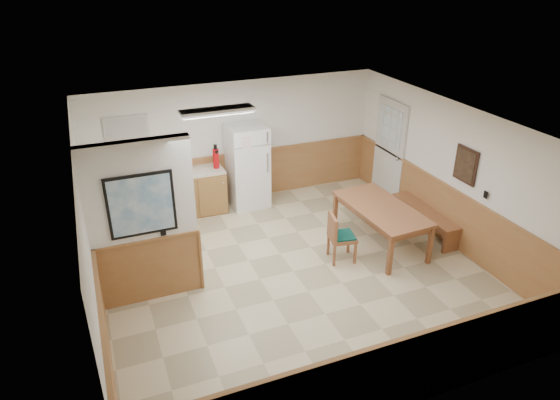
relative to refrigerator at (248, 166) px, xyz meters
name	(u,v)px	position (x,y,z in m)	size (l,w,h in m)	color
ground	(293,271)	(-0.11, -2.63, -0.85)	(6.00, 6.00, 0.00)	beige
ceiling	(295,125)	(-0.11, -2.63, 1.65)	(6.00, 6.00, 0.02)	white
back_wall	(236,142)	(-0.11, 0.37, 0.40)	(6.00, 0.02, 2.50)	white
right_wall	(453,175)	(2.89, -2.63, 0.40)	(0.02, 6.00, 2.50)	white
left_wall	(88,241)	(-3.11, -2.63, 0.40)	(0.02, 6.00, 2.50)	white
wainscot_back	(238,177)	(-0.11, 0.35, -0.35)	(6.00, 0.04, 1.00)	#A07140
wainscot_right	(445,213)	(2.87, -2.63, -0.35)	(0.04, 6.00, 1.00)	#A07140
wainscot_left	(99,287)	(-3.09, -2.63, -0.35)	(0.04, 6.00, 1.00)	#A07140
partition_wall	(144,225)	(-2.36, -2.43, 0.38)	(1.50, 0.20, 2.50)	white
kitchen_counter	(184,193)	(-1.32, 0.05, -0.39)	(2.20, 0.61, 1.00)	olive
exterior_door	(389,150)	(2.85, -0.73, 0.20)	(0.07, 1.02, 2.15)	silver
kitchen_window	(128,142)	(-2.21, 0.35, 0.70)	(0.80, 0.04, 1.00)	silver
wall_painting	(466,165)	(2.85, -2.93, 0.70)	(0.04, 0.50, 0.60)	black
fluorescent_fixture	(217,111)	(-0.91, -1.33, 1.60)	(1.20, 0.30, 0.09)	silver
refrigerator	(248,166)	(0.00, 0.00, 0.00)	(0.76, 0.73, 1.70)	white
dining_table	(381,211)	(1.65, -2.40, -0.19)	(1.01, 1.89, 0.75)	#AB683E
dining_bench	(425,215)	(2.69, -2.31, -0.50)	(0.37, 1.65, 0.45)	#AB683E
dining_chair	(338,234)	(0.71, -2.57, -0.35)	(0.65, 0.49, 0.85)	#AB683E
fire_extinguisher	(216,158)	(-0.63, 0.04, 0.26)	(0.14, 0.14, 0.49)	red
soap_bottle	(123,175)	(-2.41, 0.09, 0.17)	(0.07, 0.07, 0.23)	#18843B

